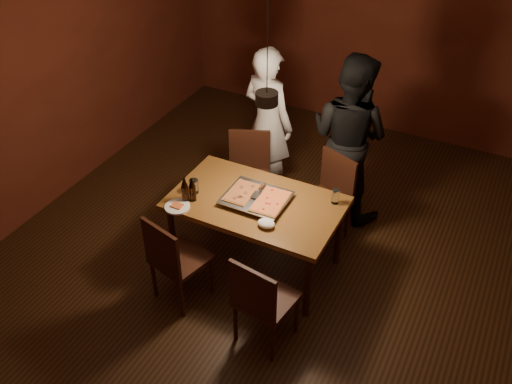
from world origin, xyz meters
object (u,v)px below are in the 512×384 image
at_px(chair_far_right, 330,190).
at_px(beer_bottle_b, 192,189).
at_px(plate_slice, 177,207).
at_px(diner_dark, 349,137).
at_px(chair_near_left, 172,255).
at_px(pizza_tray, 256,199).
at_px(dining_table, 256,208).
at_px(chair_near_right, 260,296).
at_px(beer_bottle_a, 185,190).
at_px(chair_far_left, 249,166).
at_px(diner_white, 268,123).
at_px(pendant_lamp, 267,97).

relative_size(chair_far_right, beer_bottle_b, 2.37).
height_order(beer_bottle_b, plate_slice, beer_bottle_b).
bearing_deg(diner_dark, beer_bottle_b, 70.75).
distance_m(chair_near_left, beer_bottle_b, 0.60).
xyz_separation_m(chair_far_right, pizza_tray, (-0.43, -0.73, 0.24)).
distance_m(dining_table, chair_near_right, 0.94).
bearing_deg(beer_bottle_a, beer_bottle_b, 41.26).
bearing_deg(chair_far_left, chair_near_right, 97.55).
relative_size(chair_far_left, chair_far_right, 1.01).
bearing_deg(dining_table, chair_near_left, -119.80).
bearing_deg(chair_near_left, diner_white, 105.44).
xyz_separation_m(pizza_tray, beer_bottle_b, (-0.50, -0.23, 0.09)).
distance_m(beer_bottle_b, diner_white, 1.39).
xyz_separation_m(plate_slice, pendant_lamp, (0.64, 0.43, 1.00)).
height_order(chair_far_left, diner_dark, diner_dark).
relative_size(chair_near_right, diner_dark, 0.28).
relative_size(plate_slice, pendant_lamp, 0.20).
distance_m(chair_near_right, beer_bottle_a, 1.18).
relative_size(chair_near_left, beer_bottle_a, 2.11).
xyz_separation_m(chair_far_left, diner_white, (0.01, 0.42, 0.30)).
distance_m(dining_table, beer_bottle_b, 0.58).
xyz_separation_m(chair_far_right, chair_near_right, (0.02, -1.54, 0.00)).
distance_m(dining_table, beer_bottle_a, 0.65).
bearing_deg(pizza_tray, chair_far_right, 55.04).
relative_size(chair_near_right, beer_bottle_b, 2.11).
xyz_separation_m(chair_near_right, pizza_tray, (-0.45, 0.81, 0.24)).
xyz_separation_m(beer_bottle_b, pendant_lamp, (0.57, 0.28, 0.90)).
bearing_deg(beer_bottle_b, pizza_tray, 25.03).
bearing_deg(pendant_lamp, beer_bottle_b, -154.08).
distance_m(chair_near_left, pendant_lamp, 1.52).
relative_size(chair_far_left, chair_near_left, 1.08).
bearing_deg(plate_slice, beer_bottle_b, 67.11).
xyz_separation_m(dining_table, chair_near_right, (0.45, -0.81, -0.14)).
height_order(chair_near_left, diner_dark, diner_dark).
bearing_deg(chair_far_right, dining_table, 81.21).
bearing_deg(chair_near_right, plate_slice, 166.03).
bearing_deg(beer_bottle_b, diner_dark, 57.47).
bearing_deg(chair_near_left, beer_bottle_b, 114.32).
bearing_deg(diner_white, beer_bottle_a, 100.70).
xyz_separation_m(beer_bottle_a, diner_dark, (0.97, 1.49, 0.00)).
xyz_separation_m(dining_table, chair_near_left, (-0.42, -0.72, -0.14)).
xyz_separation_m(chair_near_left, diner_dark, (0.83, 1.93, 0.34)).
bearing_deg(pizza_tray, beer_bottle_a, -157.89).
xyz_separation_m(chair_far_left, plate_slice, (-0.11, -1.13, 0.22)).
distance_m(chair_far_left, beer_bottle_b, 1.03).
height_order(beer_bottle_a, plate_slice, beer_bottle_a).
xyz_separation_m(chair_near_right, pendant_lamp, (-0.38, 0.85, 1.22)).
xyz_separation_m(chair_near_left, beer_bottle_a, (-0.13, 0.45, 0.33)).
height_order(dining_table, plate_slice, plate_slice).
bearing_deg(chair_near_left, plate_slice, 128.66).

